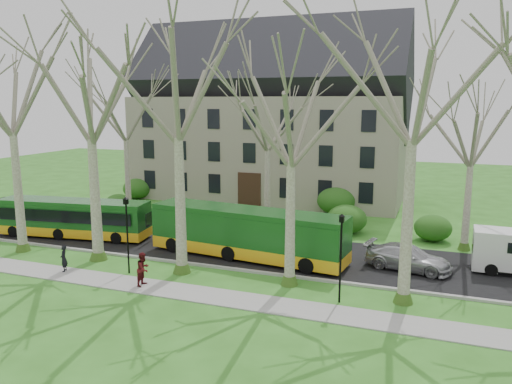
{
  "coord_description": "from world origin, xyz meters",
  "views": [
    {
      "loc": [
        10.15,
        -23.82,
        9.63
      ],
      "look_at": [
        0.21,
        3.0,
        4.39
      ],
      "focal_mm": 35.0,
      "sensor_mm": 36.0,
      "label": 1
    }
  ],
  "objects_px": {
    "bus_follow": "(247,233)",
    "bus_lead": "(74,218)",
    "pedestrian_b": "(143,269)",
    "sedan": "(408,258)",
    "pedestrian_a": "(64,258)"
  },
  "relations": [
    {
      "from": "pedestrian_b",
      "to": "pedestrian_a",
      "type": "bearing_deg",
      "value": 87.06
    },
    {
      "from": "bus_follow",
      "to": "sedan",
      "type": "distance_m",
      "value": 9.61
    },
    {
      "from": "bus_lead",
      "to": "sedan",
      "type": "relative_size",
      "value": 2.25
    },
    {
      "from": "bus_follow",
      "to": "bus_lead",
      "type": "bearing_deg",
      "value": -174.35
    },
    {
      "from": "pedestrian_b",
      "to": "bus_lead",
      "type": "bearing_deg",
      "value": 56.9
    },
    {
      "from": "bus_follow",
      "to": "pedestrian_a",
      "type": "xyz_separation_m",
      "value": [
        -8.82,
        -6.07,
        -0.81
      ]
    },
    {
      "from": "pedestrian_a",
      "to": "sedan",
      "type": "bearing_deg",
      "value": 86.78
    },
    {
      "from": "pedestrian_a",
      "to": "pedestrian_b",
      "type": "distance_m",
      "value": 5.46
    },
    {
      "from": "bus_follow",
      "to": "sedan",
      "type": "height_order",
      "value": "bus_follow"
    },
    {
      "from": "bus_lead",
      "to": "sedan",
      "type": "xyz_separation_m",
      "value": [
        22.83,
        0.91,
        -0.66
      ]
    },
    {
      "from": "pedestrian_b",
      "to": "bus_follow",
      "type": "bearing_deg",
      "value": -27.88
    },
    {
      "from": "bus_follow",
      "to": "pedestrian_b",
      "type": "distance_m",
      "value": 7.22
    },
    {
      "from": "bus_follow",
      "to": "pedestrian_b",
      "type": "xyz_separation_m",
      "value": [
        -3.36,
        -6.35,
        -0.68
      ]
    },
    {
      "from": "bus_follow",
      "to": "pedestrian_a",
      "type": "height_order",
      "value": "bus_follow"
    },
    {
      "from": "sedan",
      "to": "pedestrian_a",
      "type": "height_order",
      "value": "pedestrian_a"
    }
  ]
}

